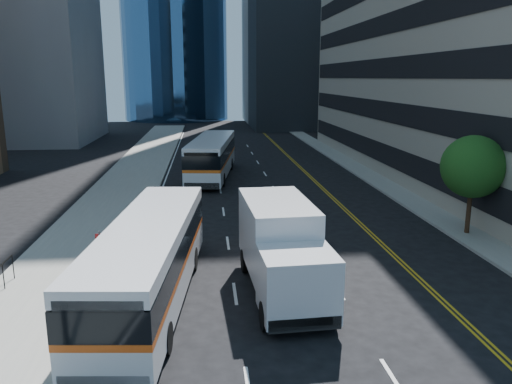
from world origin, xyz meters
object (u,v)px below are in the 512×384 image
(street_tree, at_px, (473,167))
(bus_rear, at_px, (212,156))
(bus_front, at_px, (150,259))
(box_truck, at_px, (282,248))

(street_tree, distance_m, bus_rear, 21.56)
(street_tree, height_order, bus_front, street_tree)
(bus_front, relative_size, box_truck, 1.65)
(street_tree, bearing_deg, bus_front, -157.75)
(bus_rear, distance_m, box_truck, 23.30)
(bus_rear, height_order, box_truck, box_truck)
(bus_front, height_order, bus_rear, bus_rear)
(street_tree, relative_size, bus_front, 0.43)
(street_tree, relative_size, bus_rear, 0.40)
(box_truck, bearing_deg, bus_rear, 92.68)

